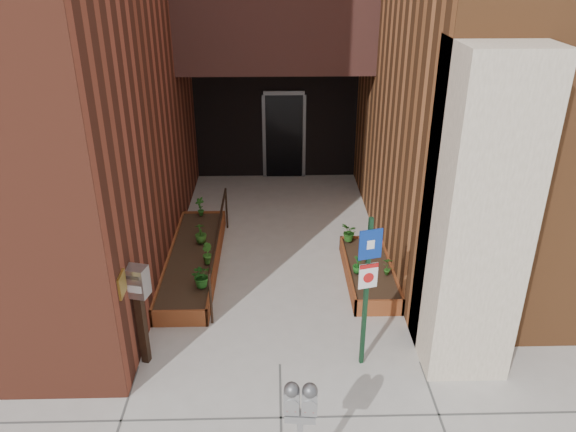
{
  "coord_description": "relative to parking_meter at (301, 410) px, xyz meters",
  "views": [
    {
      "loc": [
        -0.04,
        -6.24,
        5.35
      ],
      "look_at": [
        0.16,
        1.8,
        1.47
      ],
      "focal_mm": 35.0,
      "sensor_mm": 36.0,
      "label": 1
    }
  ],
  "objects": [
    {
      "name": "shrub_left_b",
      "position": [
        -1.44,
        4.41,
        -0.68
      ],
      "size": [
        0.28,
        0.28,
        0.37
      ],
      "primitive_type": "imported",
      "rotation": [
        0.0,
        0.0,
        2.1
      ],
      "color": "#2B631C",
      "rests_on": "planter_left"
    },
    {
      "name": "shrub_right_a",
      "position": [
        1.16,
        4.01,
        -0.72
      ],
      "size": [
        0.2,
        0.2,
        0.31
      ],
      "primitive_type": "imported",
      "rotation": [
        0.0,
        0.0,
        1.39
      ],
      "color": "#185618",
      "rests_on": "planter_right"
    },
    {
      "name": "shrub_left_c",
      "position": [
        -1.63,
        5.17,
        -0.67
      ],
      "size": [
        0.25,
        0.25,
        0.4
      ],
      "primitive_type": "imported",
      "rotation": [
        0.0,
        0.0,
        3.27
      ],
      "color": "#285618",
      "rests_on": "planter_left"
    },
    {
      "name": "shrub_right_b",
      "position": [
        1.66,
        3.93,
        -0.7
      ],
      "size": [
        0.2,
        0.2,
        0.33
      ],
      "primitive_type": "imported",
      "rotation": [
        0.0,
        0.0,
        2.97
      ],
      "color": "#255C1A",
      "rests_on": "planter_right"
    },
    {
      "name": "parking_meter",
      "position": [
        0.0,
        0.0,
        0.0
      ],
      "size": [
        0.34,
        0.17,
        1.51
      ],
      "color": "#949496",
      "rests_on": "ground"
    },
    {
      "name": "ground",
      "position": [
        -0.19,
        2.05,
        -1.17
      ],
      "size": [
        80.0,
        80.0,
        0.0
      ],
      "primitive_type": "plane",
      "color": "#9E9991",
      "rests_on": "ground"
    },
    {
      "name": "shrub_right_c",
      "position": [
        1.16,
        5.15,
        -0.69
      ],
      "size": [
        0.34,
        0.34,
        0.36
      ],
      "primitive_type": "imported",
      "rotation": [
        0.0,
        0.0,
        4.77
      ],
      "color": "#235919",
      "rests_on": "planter_right"
    },
    {
      "name": "sign_post",
      "position": [
        0.97,
        2.05,
        0.24
      ],
      "size": [
        0.31,
        0.11,
        2.29
      ],
      "color": "#12311C",
      "rests_on": "ground"
    },
    {
      "name": "shrub_left_a",
      "position": [
        -1.44,
        3.65,
        -0.67
      ],
      "size": [
        0.46,
        0.46,
        0.4
      ],
      "primitive_type": "imported",
      "rotation": [
        0.0,
        0.0,
        0.36
      ],
      "color": "#1E5B1A",
      "rests_on": "planter_left"
    },
    {
      "name": "handrail",
      "position": [
        -1.24,
        4.7,
        -0.42
      ],
      "size": [
        0.04,
        3.34,
        0.9
      ],
      "color": "black",
      "rests_on": "ground"
    },
    {
      "name": "payment_dropbox",
      "position": [
        -2.09,
        2.18,
        -0.05
      ],
      "size": [
        0.35,
        0.3,
        1.55
      ],
      "color": "black",
      "rests_on": "ground"
    },
    {
      "name": "planter_right",
      "position": [
        1.41,
        4.25,
        -1.04
      ],
      "size": [
        0.8,
        2.2,
        0.3
      ],
      "color": "maroon",
      "rests_on": "ground"
    },
    {
      "name": "planter_left",
      "position": [
        -1.74,
        4.75,
        -1.04
      ],
      "size": [
        0.9,
        3.6,
        0.3
      ],
      "color": "maroon",
      "rests_on": "ground"
    },
    {
      "name": "shrub_left_d",
      "position": [
        -1.78,
        6.35,
        -0.67
      ],
      "size": [
        0.29,
        0.29,
        0.4
      ],
      "primitive_type": "imported",
      "rotation": [
        0.0,
        0.0,
        5.57
      ],
      "color": "#215C1A",
      "rests_on": "planter_left"
    }
  ]
}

